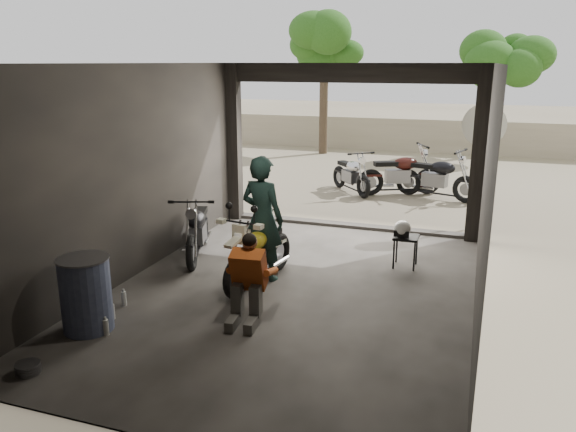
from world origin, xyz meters
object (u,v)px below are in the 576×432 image
Objects in this scene: rider at (262,219)px; mechanic at (246,282)px; main_bike at (259,248)px; left_bike at (197,226)px; stool at (406,241)px; outside_bike_c at (437,174)px; sign_post at (482,145)px; outside_bike_b at (400,170)px; oil_drum at (86,295)px; helmet at (402,228)px; outside_bike_a at (351,171)px.

mechanic is (0.35, -1.47, -0.40)m from rider.
main_bike is 1.62m from left_bike.
mechanic is 2.07× the size of stool.
sign_post reaches higher than outside_bike_c.
left_bike is at bearing 130.73° from outside_bike_b.
outside_bike_b is 0.98× the size of rider.
sign_post is at bearing 17.35° from left_bike.
rider is at bearing 102.08° from main_bike.
stool is 0.57× the size of oil_drum.
outside_bike_b reaches higher than outside_bike_c.
oil_drum is (-3.40, -3.49, 0.01)m from stool.
helmet is (0.76, -5.19, 0.03)m from outside_bike_b.
outside_bike_b is 1.98× the size of oil_drum.
stool is 4.87m from oil_drum.
rider is at bearing 97.39° from mechanic.
main_bike is at bearing -47.66° from left_bike.
stool is (1.63, 2.66, -0.09)m from mechanic.
outside_bike_b reaches higher than outside_bike_a.
outside_bike_c is 0.74× the size of sign_post.
left_bike is at bearing -158.99° from sign_post.
sign_post is at bearing 69.00° from stool.
outside_bike_c is at bearing 71.31° from mechanic.
mechanic is (1.77, -2.05, -0.00)m from left_bike.
outside_bike_a is 8.61m from oil_drum.
sign_post is (1.86, -2.47, 1.04)m from outside_bike_b.
helmet is 0.30× the size of oil_drum.
left_bike is at bearing 124.62° from mechanic.
outside_bike_c is 6.40× the size of helmet.
sign_post is at bearing 57.37° from mechanic.
mechanic is 3.13m from stool.
sign_post is (3.01, 4.07, 1.12)m from main_bike.
sign_post reaches higher than oil_drum.
sign_post is at bearing -78.06° from outside_bike_a.
outside_bike_b is 3.27m from sign_post.
helmet is (1.93, 1.17, -0.29)m from rider.
left_bike is 0.66× the size of sign_post.
outside_bike_c reaches higher than left_bike.
main_bike is at bearing 105.95° from rider.
sign_post is (4.44, 3.31, 1.12)m from left_bike.
outside_bike_a reaches higher than helmet.
main_bike is 2.55m from oil_drum.
outside_bike_b reaches higher than left_bike.
outside_bike_b is 0.76× the size of sign_post.
outside_bike_a is 1.21m from outside_bike_b.
main_bike is at bearing 98.81° from mechanic.
outside_bike_b reaches higher than oil_drum.
stool is at bearing 52.32° from mechanic.
mechanic is (-1.71, -7.70, -0.06)m from outside_bike_c.
outside_bike_a is (1.38, 5.62, -0.00)m from left_bike.
sign_post is at bearing 54.34° from oil_drum.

